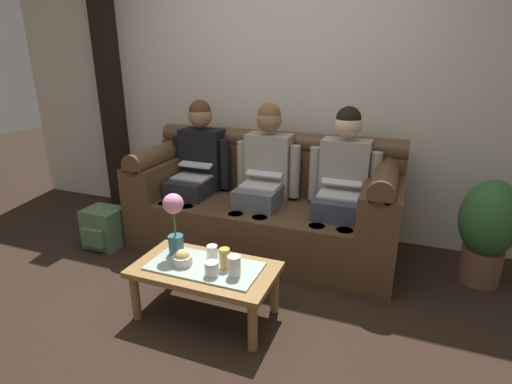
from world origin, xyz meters
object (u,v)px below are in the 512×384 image
coffee_table (205,273)px  cup_near_left (212,268)px  person_right (342,181)px  person_left (197,165)px  backpack_left (104,228)px  cup_far_center (234,266)px  couch (265,204)px  cup_far_left (225,258)px  potted_plant (488,227)px  person_middle (265,173)px  flower_vase (174,218)px  snack_bowl (182,259)px  cup_near_right (213,252)px

coffee_table → cup_near_left: (0.09, -0.08, 0.10)m
person_right → coffee_table: 1.31m
person_left → person_right: bearing=0.0°
backpack_left → cup_far_center: bearing=-21.3°
coffee_table → cup_far_center: (0.22, -0.04, 0.12)m
couch → cup_far_left: size_ratio=17.06×
person_left → cup_far_left: 1.33m
cup_near_left → cup_far_left: cup_far_left is taller
cup_far_center → potted_plant: (1.46, 1.12, 0.01)m
person_middle → cup_near_left: size_ratio=14.26×
couch → flower_vase: (-0.25, -1.01, 0.23)m
snack_bowl → cup_near_left: snack_bowl is taller
person_right → cup_far_center: bearing=-110.5°
snack_bowl → backpack_left: snack_bowl is taller
flower_vase → cup_near_right: 0.32m
flower_vase → coffee_table: bearing=-16.9°
flower_vase → cup_near_right: (0.25, 0.03, -0.20)m
person_left → person_right: (1.28, 0.00, -0.00)m
couch → snack_bowl: couch is taller
snack_bowl → cup_near_right: 0.20m
cup_near_right → cup_far_left: cup_far_left is taller
person_left → snack_bowl: person_left is taller
couch → person_middle: size_ratio=1.80×
couch → cup_near_right: couch is taller
couch → person_left: size_ratio=1.80×
person_left → cup_near_right: size_ratio=14.46×
couch → person_right: size_ratio=1.80×
person_left → backpack_left: (-0.64, -0.54, -0.49)m
person_middle → cup_near_right: person_middle is taller
cup_near_left → backpack_left: 1.53m
person_left → potted_plant: size_ratio=1.57×
person_middle → backpack_left: (-1.28, -0.54, -0.49)m
person_middle → flower_vase: (-0.25, -1.01, -0.06)m
potted_plant → cup_far_center: bearing=-142.4°
coffee_table → snack_bowl: (-0.13, -0.04, 0.10)m
cup_far_center → cup_far_left: (-0.09, 0.06, 0.00)m
person_middle → cup_far_center: 1.17m
person_right → cup_near_left: 1.31m
person_left → flower_vase: person_left is taller
cup_near_left → cup_near_right: bearing=115.8°
potted_plant → couch: bearing=179.9°
snack_bowl → person_left: bearing=114.4°
cup_near_left → potted_plant: potted_plant is taller
person_middle → cup_near_left: (0.09, -1.16, -0.26)m
person_middle → coffee_table: bearing=-90.0°
cup_near_left → cup_near_right: (-0.09, 0.19, -0.00)m
cup_far_center → person_right: bearing=69.5°
cup_near_right → backpack_left: cup_near_right is taller
person_left → snack_bowl: bearing=-65.6°
person_left → coffee_table: size_ratio=1.37×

